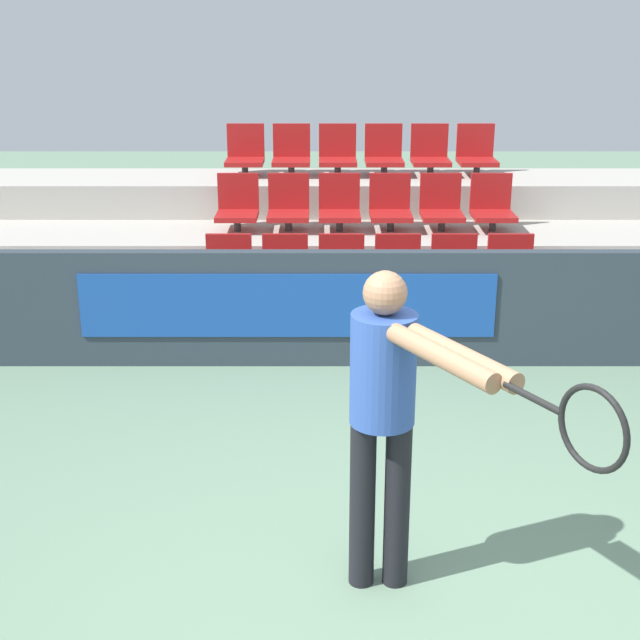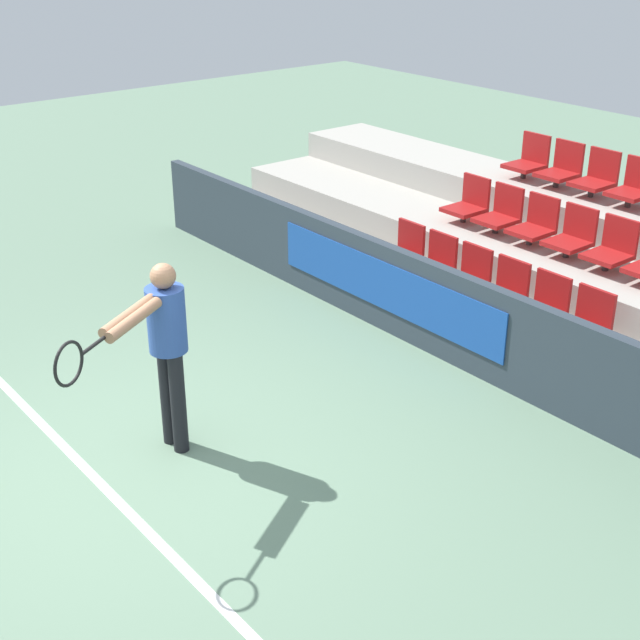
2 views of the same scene
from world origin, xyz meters
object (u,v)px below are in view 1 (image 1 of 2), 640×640
(stadium_chair_8, at_px, (338,207))
(stadium_chair_14, at_px, (336,154))
(stadium_chair_2, at_px, (340,271))
(stadium_chair_10, at_px, (439,207))
(stadium_chair_1, at_px, (283,271))
(stadium_chair_0, at_px, (226,271))
(stadium_chair_6, at_px, (236,207))
(stadium_chair_16, at_px, (428,154))
(stadium_chair_15, at_px, (382,154))
(stadium_chair_3, at_px, (397,271))
(stadium_chair_7, at_px, (287,207))
(stadium_chair_13, at_px, (290,154))
(stadium_chair_12, at_px, (243,154))
(stadium_chair_17, at_px, (474,154))
(stadium_chair_5, at_px, (510,271))
(stadium_chair_4, at_px, (453,271))
(tennis_player, at_px, (390,404))
(stadium_chair_9, at_px, (389,207))
(stadium_chair_11, at_px, (490,207))

(stadium_chair_8, distance_m, stadium_chair_14, 1.13)
(stadium_chair_2, relative_size, stadium_chair_10, 1.00)
(stadium_chair_1, bearing_deg, stadium_chair_0, 180.00)
(stadium_chair_6, relative_size, stadium_chair_16, 1.00)
(stadium_chair_15, bearing_deg, stadium_chair_6, -144.70)
(stadium_chair_3, distance_m, stadium_chair_15, 2.27)
(stadium_chair_8, height_order, stadium_chair_14, stadium_chair_14)
(stadium_chair_8, bearing_deg, stadium_chair_7, 180.00)
(stadium_chair_3, height_order, stadium_chair_10, stadium_chair_10)
(stadium_chair_10, height_order, stadium_chair_13, stadium_chair_13)
(stadium_chair_2, height_order, stadium_chair_8, stadium_chair_8)
(stadium_chair_10, distance_m, stadium_chair_16, 1.13)
(stadium_chair_7, height_order, stadium_chair_8, same)
(stadium_chair_15, bearing_deg, stadium_chair_12, 180.00)
(stadium_chair_17, bearing_deg, stadium_chair_5, -90.00)
(stadium_chair_1, distance_m, stadium_chair_4, 1.52)
(stadium_chair_0, height_order, stadium_chair_12, stadium_chair_12)
(stadium_chair_12, distance_m, stadium_chair_14, 1.01)
(stadium_chair_17, distance_m, tennis_player, 6.11)
(stadium_chair_8, distance_m, tennis_player, 4.88)
(stadium_chair_1, relative_size, stadium_chair_5, 1.00)
(stadium_chair_12, height_order, stadium_chair_14, same)
(stadium_chair_0, height_order, stadium_chair_8, stadium_chair_8)
(stadium_chair_0, height_order, tennis_player, tennis_player)
(stadium_chair_4, height_order, tennis_player, tennis_player)
(stadium_chair_4, xyz_separation_m, tennis_player, (-0.86, -3.80, 0.46))
(tennis_player, bearing_deg, stadium_chair_0, 76.46)
(stadium_chair_9, xyz_separation_m, stadium_chair_15, (0.00, 1.08, 0.35))
(stadium_chair_2, height_order, stadium_chair_12, stadium_chair_12)
(stadium_chair_5, relative_size, stadium_chair_13, 1.00)
(stadium_chair_10, bearing_deg, tennis_player, -100.06)
(stadium_chair_10, bearing_deg, stadium_chair_9, 180.00)
(stadium_chair_3, xyz_separation_m, stadium_chair_12, (-1.52, 2.15, 0.71))
(stadium_chair_8, relative_size, stadium_chair_9, 1.00)
(stadium_chair_3, bearing_deg, stadium_chair_6, 144.70)
(stadium_chair_3, relative_size, stadium_chair_7, 1.00)
(stadium_chair_4, distance_m, stadium_chair_14, 2.48)
(stadium_chair_9, relative_size, stadium_chair_11, 1.00)
(stadium_chair_7, xyz_separation_m, stadium_chair_11, (2.03, 0.00, 0.00))
(stadium_chair_5, bearing_deg, stadium_chair_13, 133.28)
(stadium_chair_5, height_order, stadium_chair_11, stadium_chair_11)
(stadium_chair_10, bearing_deg, stadium_chair_3, -115.21)
(stadium_chair_2, distance_m, stadium_chair_3, 0.51)
(stadium_chair_7, height_order, tennis_player, tennis_player)
(stadium_chair_2, bearing_deg, stadium_chair_16, 64.79)
(stadium_chair_8, bearing_deg, stadium_chair_12, 133.28)
(stadium_chair_0, height_order, stadium_chair_17, stadium_chair_17)
(stadium_chair_13, bearing_deg, stadium_chair_5, -46.72)
(stadium_chair_0, bearing_deg, stadium_chair_15, 54.77)
(stadium_chair_5, xyz_separation_m, stadium_chair_6, (-2.53, 1.08, 0.35))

